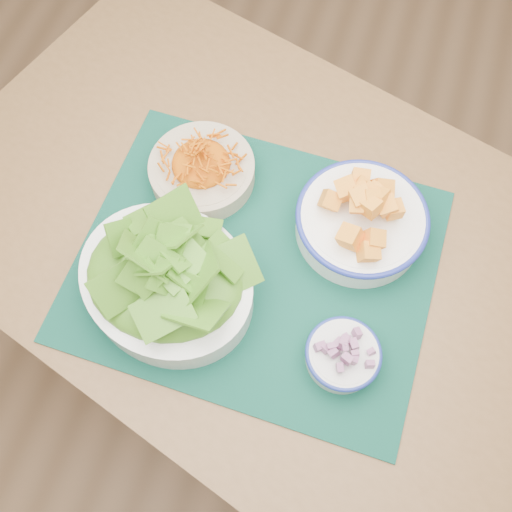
{
  "coord_description": "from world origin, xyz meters",
  "views": [
    {
      "loc": [
        0.25,
        -0.22,
        1.66
      ],
      "look_at": [
        0.13,
        0.15,
        0.78
      ],
      "focal_mm": 40.0,
      "sensor_mm": 36.0,
      "label": 1
    }
  ],
  "objects_px": {
    "table": "(256,250)",
    "placemat": "(256,263)",
    "squash_bowl": "(363,217)",
    "carrot_bowl": "(202,167)",
    "onion_bowl": "(343,354)",
    "lettuce_bowl": "(165,277)"
  },
  "relations": [
    {
      "from": "carrot_bowl",
      "to": "onion_bowl",
      "type": "height_order",
      "value": "carrot_bowl"
    },
    {
      "from": "squash_bowl",
      "to": "onion_bowl",
      "type": "height_order",
      "value": "squash_bowl"
    },
    {
      "from": "carrot_bowl",
      "to": "squash_bowl",
      "type": "distance_m",
      "value": 0.3
    },
    {
      "from": "placemat",
      "to": "carrot_bowl",
      "type": "relative_size",
      "value": 2.4
    },
    {
      "from": "table",
      "to": "squash_bowl",
      "type": "height_order",
      "value": "squash_bowl"
    },
    {
      "from": "carrot_bowl",
      "to": "onion_bowl",
      "type": "relative_size",
      "value": 2.08
    },
    {
      "from": "carrot_bowl",
      "to": "squash_bowl",
      "type": "xyz_separation_m",
      "value": [
        0.3,
        -0.02,
        0.01
      ]
    },
    {
      "from": "squash_bowl",
      "to": "placemat",
      "type": "bearing_deg",
      "value": -143.36
    },
    {
      "from": "squash_bowl",
      "to": "onion_bowl",
      "type": "bearing_deg",
      "value": -83.45
    },
    {
      "from": "carrot_bowl",
      "to": "squash_bowl",
      "type": "relative_size",
      "value": 1.1
    },
    {
      "from": "table",
      "to": "squash_bowl",
      "type": "relative_size",
      "value": 6.01
    },
    {
      "from": "squash_bowl",
      "to": "lettuce_bowl",
      "type": "height_order",
      "value": "lettuce_bowl"
    },
    {
      "from": "placemat",
      "to": "lettuce_bowl",
      "type": "bearing_deg",
      "value": -142.23
    },
    {
      "from": "placemat",
      "to": "onion_bowl",
      "type": "height_order",
      "value": "onion_bowl"
    },
    {
      "from": "table",
      "to": "placemat",
      "type": "bearing_deg",
      "value": -55.11
    },
    {
      "from": "table",
      "to": "lettuce_bowl",
      "type": "xyz_separation_m",
      "value": [
        -0.1,
        -0.16,
        0.17
      ]
    },
    {
      "from": "table",
      "to": "lettuce_bowl",
      "type": "relative_size",
      "value": 3.75
    },
    {
      "from": "table",
      "to": "lettuce_bowl",
      "type": "height_order",
      "value": "lettuce_bowl"
    },
    {
      "from": "lettuce_bowl",
      "to": "onion_bowl",
      "type": "xyz_separation_m",
      "value": [
        0.3,
        -0.03,
        -0.03
      ]
    },
    {
      "from": "carrot_bowl",
      "to": "lettuce_bowl",
      "type": "distance_m",
      "value": 0.23
    },
    {
      "from": "table",
      "to": "placemat",
      "type": "height_order",
      "value": "placemat"
    },
    {
      "from": "squash_bowl",
      "to": "lettuce_bowl",
      "type": "relative_size",
      "value": 0.62
    }
  ]
}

